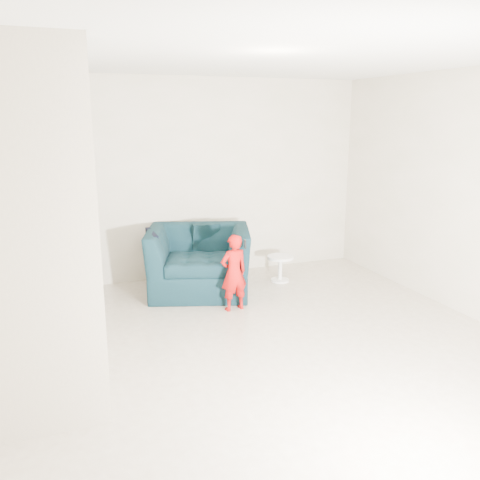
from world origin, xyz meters
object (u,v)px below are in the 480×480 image
Objects in this scene: side_table at (280,264)px; staircase at (30,267)px; armchair at (199,260)px; toddler at (234,273)px.

side_table is 0.10× the size of staircase.
side_table is at bearing 18.27° from armchair.
toddler is 0.25× the size of staircase.
staircase is at bearing -123.54° from armchair.
side_table is 3.47m from staircase.
side_table is (0.95, 0.76, -0.21)m from toddler.
armchair is 0.35× the size of staircase.
side_table is at bearing 26.08° from staircase.
toddler is at bearing 19.31° from staircase.
staircase reaches higher than side_table.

